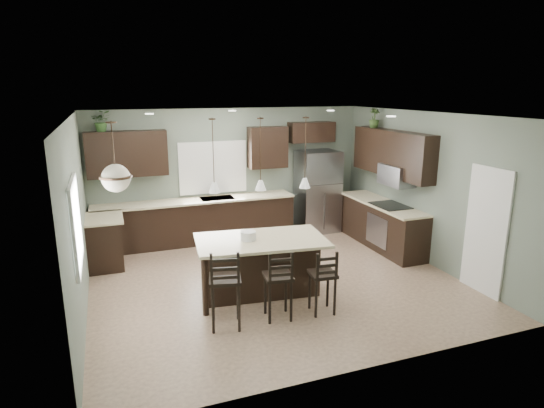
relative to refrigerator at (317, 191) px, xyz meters
The scene contains 32 objects.
ground 3.17m from the refrigerator, 129.37° to the right, with size 6.00×6.00×0.00m, color #9E8466.
pantry_door 4.03m from the refrigerator, 74.87° to the right, with size 0.04×0.82×2.04m, color white.
window_back 2.44m from the refrigerator, behind, with size 1.35×0.02×1.00m, color white.
window_left 5.86m from the refrigerator, 147.36° to the right, with size 0.02×1.10×1.00m, color white.
left_return_cabs 4.69m from the refrigerator, behind, with size 0.60×0.90×0.90m, color black.
left_return_countertop 4.65m from the refrigerator, behind, with size 0.66×0.96×0.04m, color beige.
back_lower_cabs 2.82m from the refrigerator, behind, with size 4.20×0.60×0.90m, color black.
back_countertop 2.77m from the refrigerator, behind, with size 4.20×0.66×0.04m, color beige.
sink_inset 2.32m from the refrigerator, behind, with size 0.70×0.45×0.01m, color gray.
faucet 2.33m from the refrigerator, behind, with size 0.02×0.02×0.28m, color silver.
back_upper_left 4.21m from the refrigerator, behind, with size 1.55×0.34×0.90m, color black.
back_upper_right 1.54m from the refrigerator, 168.08° to the left, with size 0.85×0.34×0.90m, color black.
fridge_header 1.35m from the refrigerator, 107.03° to the left, with size 1.05×0.34×0.45m, color black.
right_lower_cabs 1.73m from the refrigerator, 62.10° to the right, with size 0.60×2.35×0.90m, color black.
right_countertop 1.65m from the refrigerator, 62.71° to the right, with size 0.66×2.35×0.04m, color beige.
cooktop 1.90m from the refrigerator, 66.51° to the right, with size 0.58×0.75×0.02m, color black.
wall_oven_front 1.87m from the refrigerator, 74.84° to the right, with size 0.01×0.72×0.60m, color gray.
right_upper_cabs 2.01m from the refrigerator, 58.28° to the right, with size 0.34×2.35×0.90m, color black.
microwave 2.04m from the refrigerator, 63.81° to the right, with size 0.40×0.75×0.40m, color gray.
refrigerator is the anchor object (origin of this frame).
kitchen_island 3.63m from the refrigerator, 129.88° to the right, with size 2.01×1.14×0.92m, color black.
serving_dish 3.71m from the refrigerator, 132.46° to the right, with size 0.24×0.24×0.14m, color silver.
bar_stool_left 4.74m from the refrigerator, 130.94° to the right, with size 0.43×0.43×1.15m, color black.
bar_stool_center 4.31m from the refrigerator, 123.06° to the right, with size 0.39×0.39×1.05m, color black.
bar_stool_right 4.04m from the refrigerator, 114.59° to the right, with size 0.36×0.36×0.98m, color black.
pendant_left 4.24m from the refrigerator, 138.23° to the right, with size 0.17×0.17×1.10m, color silver, non-canonical shape.
pendant_center 3.84m from the refrigerator, 129.88° to the right, with size 0.17×0.17×1.10m, color white, non-canonical shape.
pendant_right 3.53m from the refrigerator, 119.58° to the right, with size 0.17×0.17×1.10m, color white, non-canonical shape.
chandelier 5.42m from the refrigerator, 146.61° to the right, with size 0.42×0.42×0.94m, color beige, non-canonical shape.
plant_back_left 4.80m from the refrigerator, behind, with size 0.36×0.31×0.40m, color #2A4C21.
plant_right_wall 2.06m from the refrigerator, 42.74° to the right, with size 0.23×0.23×0.40m, color #324C21.
room_shell 3.13m from the refrigerator, 129.37° to the right, with size 6.00×6.00×6.00m.
Camera 1 is at (-2.54, -6.79, 3.20)m, focal length 30.00 mm.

